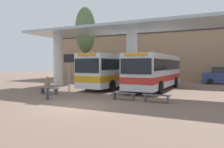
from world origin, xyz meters
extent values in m
plane|color=#755B4C|center=(0.00, 0.00, 0.00)|extent=(100.00, 100.00, 0.00)
cube|color=#9E7A5B|center=(0.00, 22.19, 4.55)|extent=(40.00, 0.50, 9.10)
cube|color=#332D2D|center=(0.00, 22.19, 8.00)|extent=(40.00, 0.58, 2.18)
cylinder|color=silver|center=(-8.65, 9.23, 2.80)|extent=(0.99, 0.99, 5.59)
cylinder|color=silver|center=(0.00, 9.23, 2.80)|extent=(0.99, 0.99, 5.59)
cube|color=#9EB2BC|center=(0.00, 9.23, 5.71)|extent=(22.30, 5.31, 0.24)
cube|color=white|center=(-2.13, 10.29, 1.78)|extent=(3.01, 10.25, 2.93)
cube|color=black|center=(-2.13, 10.29, 2.34)|extent=(3.03, 9.85, 0.94)
cube|color=orange|center=(-2.13, 10.29, 1.13)|extent=(3.05, 10.29, 0.53)
cube|color=black|center=(-2.36, 5.19, 2.22)|extent=(2.35, 0.17, 1.17)
cube|color=orange|center=(-2.36, 5.19, 3.11)|extent=(1.79, 0.13, 0.22)
cylinder|color=black|center=(-3.55, 7.20, 0.49)|extent=(0.32, 0.99, 0.98)
cylinder|color=black|center=(-1.00, 7.09, 0.49)|extent=(0.32, 0.99, 0.98)
cylinder|color=black|center=(-3.28, 13.13, 0.49)|extent=(0.32, 0.99, 0.98)
cylinder|color=black|center=(-0.73, 13.02, 0.49)|extent=(0.32, 0.99, 0.98)
cube|color=silver|center=(2.00, 10.25, 1.76)|extent=(2.76, 10.40, 2.84)
cube|color=black|center=(2.00, 10.25, 2.30)|extent=(2.79, 9.99, 0.91)
cube|color=red|center=(2.00, 10.25, 1.12)|extent=(2.80, 10.44, 0.51)
cube|color=black|center=(1.90, 5.04, 2.19)|extent=(2.35, 0.11, 1.13)
cube|color=orange|center=(1.90, 5.04, 3.04)|extent=(1.79, 0.08, 0.22)
cylinder|color=black|center=(0.66, 7.06, 0.53)|extent=(0.30, 1.07, 1.06)
cylinder|color=black|center=(3.22, 7.01, 0.53)|extent=(0.30, 1.07, 1.06)
cylinder|color=black|center=(0.78, 13.12, 0.53)|extent=(0.30, 1.07, 1.06)
cylinder|color=black|center=(3.33, 13.07, 0.53)|extent=(0.30, 1.07, 1.06)
cube|color=#4C5156|center=(3.85, 3.39, 0.44)|extent=(1.74, 0.44, 0.04)
cube|color=#4C5156|center=(3.16, 3.39, 0.21)|extent=(0.07, 0.37, 0.42)
cube|color=#4C5156|center=(4.55, 3.39, 0.21)|extent=(0.07, 0.37, 0.42)
cube|color=#4C5156|center=(-4.66, 3.39, 0.44)|extent=(1.66, 0.44, 0.04)
cube|color=#4C5156|center=(-5.32, 3.39, 0.21)|extent=(0.07, 0.37, 0.42)
cube|color=#4C5156|center=(-3.99, 3.39, 0.21)|extent=(0.07, 0.37, 0.42)
cube|color=#4C5156|center=(1.67, 3.39, 0.44)|extent=(1.66, 0.44, 0.04)
cube|color=#4C5156|center=(1.01, 3.39, 0.21)|extent=(0.07, 0.37, 0.42)
cube|color=#4C5156|center=(2.34, 3.39, 0.21)|extent=(0.07, 0.37, 0.42)
cylinder|color=gray|center=(-2.50, 3.07, 1.23)|extent=(0.09, 0.09, 2.46)
cube|color=black|center=(-2.50, 3.07, 2.76)|extent=(0.90, 0.06, 0.60)
cylinder|color=#333856|center=(-2.87, 1.23, 0.39)|extent=(0.14, 0.14, 0.78)
cylinder|color=#333856|center=(-2.73, 1.18, 0.39)|extent=(0.14, 0.14, 0.78)
cube|color=#706656|center=(-2.80, 1.20, 1.10)|extent=(0.47, 0.36, 0.65)
sphere|color=tan|center=(-2.80, 1.20, 1.51)|extent=(0.18, 0.18, 0.18)
cylinder|color=#706656|center=(-3.04, 1.29, 1.11)|extent=(0.11, 0.11, 0.55)
cylinder|color=#706656|center=(-2.56, 1.12, 1.11)|extent=(0.11, 0.11, 0.55)
cylinder|color=#473A2B|center=(-9.05, 15.39, 2.67)|extent=(0.34, 0.34, 5.33)
ellipsoid|color=#516B3D|center=(-9.05, 15.39, 7.03)|extent=(2.80, 2.80, 6.16)
cube|color=navy|center=(7.73, 19.32, 0.79)|extent=(4.62, 2.07, 1.10)
cube|color=#1E2328|center=(7.73, 19.32, 1.69)|extent=(2.59, 1.78, 0.70)
cylinder|color=black|center=(6.28, 20.07, 0.34)|extent=(0.69, 0.27, 0.68)
cylinder|color=black|center=(6.41, 18.35, 0.34)|extent=(0.69, 0.27, 0.68)
camera|label=1|loc=(7.25, -9.74, 2.30)|focal=35.00mm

